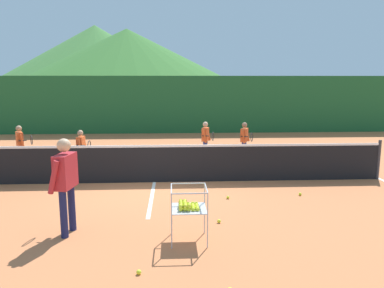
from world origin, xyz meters
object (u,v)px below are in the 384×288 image
student_0 (20,142)px  tennis_ball_2 (300,194)px  student_2 (206,137)px  ball_cart (188,206)px  tennis_ball_4 (228,197)px  tennis_ball_0 (219,221)px  student_3 (245,138)px  tennis_net (154,163)px  instructor (65,177)px  tennis_ball_6 (139,272)px  tennis_ball_8 (74,220)px  student_1 (81,147)px

student_0 → tennis_ball_2: 8.24m
student_2 → ball_cart: size_ratio=1.40×
student_0 → tennis_ball_4: (5.82, -3.47, -0.72)m
tennis_ball_0 → student_3: bearing=74.3°
tennis_net → ball_cart: 3.62m
instructor → student_0: 5.90m
tennis_ball_4 → tennis_ball_6: 3.57m
tennis_ball_8 → student_2: bearing=60.9°
instructor → tennis_ball_4: size_ratio=24.34×
student_1 → tennis_ball_6: bearing=-70.0°
tennis_ball_2 → tennis_ball_6: same height
student_2 → tennis_ball_4: (0.13, -4.13, -0.72)m
student_0 → tennis_ball_0: bearing=-41.7°
student_3 → tennis_ball_6: (-2.82, -7.12, -0.71)m
tennis_ball_2 → tennis_ball_6: (-3.37, -3.29, 0.00)m
tennis_net → instructor: instructor is taller
tennis_net → ball_cart: tennis_net is taller
student_2 → tennis_ball_8: (-2.94, -5.30, -0.72)m
tennis_ball_0 → tennis_ball_8: same height
tennis_ball_0 → instructor: bearing=-172.9°
student_0 → student_3: 6.98m
student_3 → tennis_ball_4: 4.19m
tennis_net → student_1: size_ratio=9.97×
tennis_ball_0 → ball_cart: bearing=-129.8°
tennis_ball_8 → tennis_ball_2: bearing=15.4°
ball_cart → tennis_ball_6: size_ratio=13.22×
tennis_net → student_2: 3.13m
instructor → tennis_ball_6: (1.33, -1.43, -0.96)m
tennis_net → tennis_ball_8: size_ratio=174.96×
tennis_ball_0 → tennis_ball_2: size_ratio=1.00×
student_1 → tennis_ball_6: 6.30m
student_2 → tennis_ball_4: bearing=-88.2°
tennis_net → instructor: (-1.32, -3.15, 0.49)m
student_1 → instructor: bearing=-79.7°
ball_cart → tennis_ball_6: 1.37m
tennis_ball_4 → student_3: bearing=74.1°
student_3 → tennis_ball_4: size_ratio=18.25×
tennis_ball_8 → tennis_ball_4: bearing=20.8°
tennis_ball_8 → tennis_ball_0: bearing=-4.6°
instructor → student_3: instructor is taller
tennis_net → tennis_ball_4: (1.70, -1.44, -0.47)m
instructor → tennis_ball_4: 3.60m
tennis_ball_2 → tennis_ball_4: 1.69m
tennis_ball_4 → tennis_ball_6: bearing=-118.2°
ball_cart → tennis_ball_4: ball_cart is taller
tennis_ball_2 → tennis_ball_8: 4.93m
instructor → tennis_ball_4: instructor is taller
student_0 → student_3: size_ratio=1.01×
tennis_net → tennis_ball_6: tennis_net is taller
tennis_ball_0 → tennis_net: bearing=115.2°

